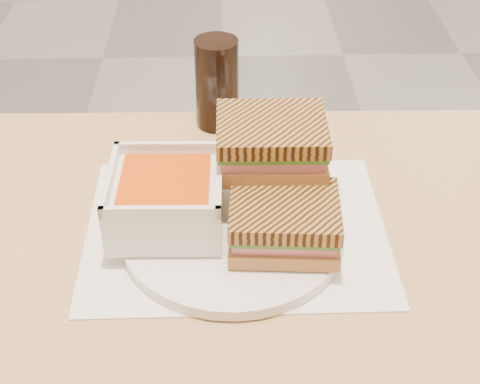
{
  "coord_description": "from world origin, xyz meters",
  "views": [
    {
      "loc": [
        -0.01,
        -2.61,
        1.29
      ],
      "look_at": [
        0.01,
        -2.0,
        0.82
      ],
      "focal_mm": 51.49,
      "sensor_mm": 36.0,
      "label": 1
    }
  ],
  "objects_px": {
    "main_table": "(350,339)",
    "cola_glass": "(217,84)",
    "soup_bowl": "(166,200)",
    "panini_lower": "(284,222)",
    "plate": "(233,234)"
  },
  "relations": [
    {
      "from": "main_table",
      "to": "cola_glass",
      "type": "bearing_deg",
      "value": 116.39
    },
    {
      "from": "soup_bowl",
      "to": "cola_glass",
      "type": "distance_m",
      "value": 0.25
    },
    {
      "from": "main_table",
      "to": "soup_bowl",
      "type": "distance_m",
      "value": 0.28
    },
    {
      "from": "panini_lower",
      "to": "cola_glass",
      "type": "height_order",
      "value": "cola_glass"
    },
    {
      "from": "plate",
      "to": "cola_glass",
      "type": "relative_size",
      "value": 1.96
    },
    {
      "from": "main_table",
      "to": "plate",
      "type": "xyz_separation_m",
      "value": [
        -0.14,
        0.06,
        0.12
      ]
    },
    {
      "from": "soup_bowl",
      "to": "panini_lower",
      "type": "height_order",
      "value": "soup_bowl"
    },
    {
      "from": "soup_bowl",
      "to": "panini_lower",
      "type": "distance_m",
      "value": 0.14
    },
    {
      "from": "plate",
      "to": "cola_glass",
      "type": "distance_m",
      "value": 0.27
    },
    {
      "from": "panini_lower",
      "to": "cola_glass",
      "type": "relative_size",
      "value": 0.97
    },
    {
      "from": "panini_lower",
      "to": "main_table",
      "type": "bearing_deg",
      "value": -22.76
    },
    {
      "from": "main_table",
      "to": "panini_lower",
      "type": "xyz_separation_m",
      "value": [
        -0.08,
        0.04,
        0.16
      ]
    },
    {
      "from": "plate",
      "to": "cola_glass",
      "type": "height_order",
      "value": "cola_glass"
    },
    {
      "from": "soup_bowl",
      "to": "panini_lower",
      "type": "bearing_deg",
      "value": -16.85
    },
    {
      "from": "main_table",
      "to": "panini_lower",
      "type": "bearing_deg",
      "value": 157.24
    }
  ]
}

